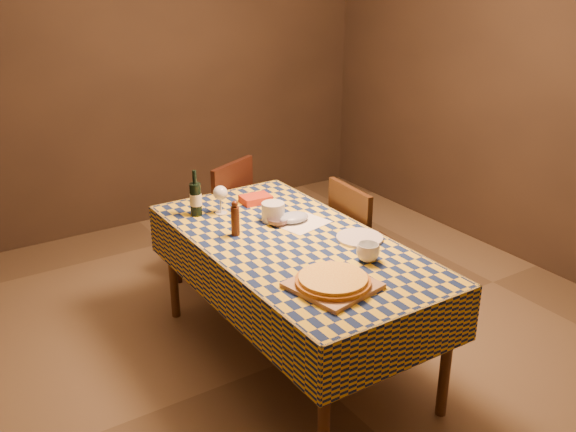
{
  "coord_description": "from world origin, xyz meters",
  "views": [
    {
      "loc": [
        -1.76,
        -2.67,
        2.23
      ],
      "look_at": [
        0.0,
        0.05,
        0.9
      ],
      "focal_mm": 40.0,
      "sensor_mm": 36.0,
      "label": 1
    }
  ],
  "objects_px": {
    "white_plate": "(360,238)",
    "chair_far": "(221,216)",
    "wine_bottle": "(196,199)",
    "dining_table": "(293,253)",
    "bowl": "(278,221)",
    "chair_right": "(363,244)",
    "cutting_board": "(333,285)",
    "pizza": "(333,280)"
  },
  "relations": [
    {
      "from": "white_plate",
      "to": "chair_far",
      "type": "xyz_separation_m",
      "value": [
        -0.21,
        1.27,
        -0.25
      ]
    },
    {
      "from": "wine_bottle",
      "to": "dining_table",
      "type": "bearing_deg",
      "value": -65.9
    },
    {
      "from": "bowl",
      "to": "chair_right",
      "type": "bearing_deg",
      "value": -7.33
    },
    {
      "from": "dining_table",
      "to": "cutting_board",
      "type": "relative_size",
      "value": 5.17
    },
    {
      "from": "dining_table",
      "to": "white_plate",
      "type": "xyz_separation_m",
      "value": [
        0.32,
        -0.18,
        0.08
      ]
    },
    {
      "from": "chair_far",
      "to": "dining_table",
      "type": "bearing_deg",
      "value": -95.62
    },
    {
      "from": "dining_table",
      "to": "bowl",
      "type": "bearing_deg",
      "value": 77.63
    },
    {
      "from": "cutting_board",
      "to": "chair_right",
      "type": "distance_m",
      "value": 1.08
    },
    {
      "from": "dining_table",
      "to": "cutting_board",
      "type": "distance_m",
      "value": 0.57
    },
    {
      "from": "wine_bottle",
      "to": "bowl",
      "type": "bearing_deg",
      "value": -49.38
    },
    {
      "from": "dining_table",
      "to": "wine_bottle",
      "type": "xyz_separation_m",
      "value": [
        -0.28,
        0.63,
        0.18
      ]
    },
    {
      "from": "bowl",
      "to": "cutting_board",
      "type": "bearing_deg",
      "value": -103.4
    },
    {
      "from": "chair_far",
      "to": "cutting_board",
      "type": "bearing_deg",
      "value": -98.42
    },
    {
      "from": "bowl",
      "to": "chair_right",
      "type": "relative_size",
      "value": 0.14
    },
    {
      "from": "white_plate",
      "to": "pizza",
      "type": "bearing_deg",
      "value": -141.35
    },
    {
      "from": "pizza",
      "to": "white_plate",
      "type": "height_order",
      "value": "pizza"
    },
    {
      "from": "dining_table",
      "to": "bowl",
      "type": "height_order",
      "value": "bowl"
    },
    {
      "from": "dining_table",
      "to": "pizza",
      "type": "relative_size",
      "value": 4.19
    },
    {
      "from": "cutting_board",
      "to": "pizza",
      "type": "xyz_separation_m",
      "value": [
        0.0,
        0.0,
        0.03
      ]
    },
    {
      "from": "cutting_board",
      "to": "bowl",
      "type": "distance_m",
      "value": 0.81
    },
    {
      "from": "cutting_board",
      "to": "white_plate",
      "type": "relative_size",
      "value": 1.38
    },
    {
      "from": "cutting_board",
      "to": "pizza",
      "type": "relative_size",
      "value": 0.81
    },
    {
      "from": "chair_right",
      "to": "pizza",
      "type": "bearing_deg",
      "value": -137.55
    },
    {
      "from": "dining_table",
      "to": "pizza",
      "type": "height_order",
      "value": "pizza"
    },
    {
      "from": "white_plate",
      "to": "bowl",
      "type": "bearing_deg",
      "value": 122.52
    },
    {
      "from": "chair_far",
      "to": "wine_bottle",
      "type": "bearing_deg",
      "value": -130.44
    },
    {
      "from": "chair_far",
      "to": "chair_right",
      "type": "distance_m",
      "value": 1.06
    },
    {
      "from": "cutting_board",
      "to": "chair_far",
      "type": "relative_size",
      "value": 0.38
    },
    {
      "from": "cutting_board",
      "to": "pizza",
      "type": "bearing_deg",
      "value": 0.0
    },
    {
      "from": "dining_table",
      "to": "white_plate",
      "type": "distance_m",
      "value": 0.38
    },
    {
      "from": "pizza",
      "to": "chair_right",
      "type": "bearing_deg",
      "value": 42.45
    },
    {
      "from": "bowl",
      "to": "white_plate",
      "type": "distance_m",
      "value": 0.5
    },
    {
      "from": "wine_bottle",
      "to": "white_plate",
      "type": "xyz_separation_m",
      "value": [
        0.6,
        -0.81,
        -0.1
      ]
    },
    {
      "from": "wine_bottle",
      "to": "chair_far",
      "type": "height_order",
      "value": "wine_bottle"
    },
    {
      "from": "wine_bottle",
      "to": "chair_right",
      "type": "distance_m",
      "value": 1.09
    },
    {
      "from": "pizza",
      "to": "chair_far",
      "type": "distance_m",
      "value": 1.67
    },
    {
      "from": "pizza",
      "to": "dining_table",
      "type": "bearing_deg",
      "value": 76.15
    },
    {
      "from": "dining_table",
      "to": "chair_right",
      "type": "distance_m",
      "value": 0.68
    },
    {
      "from": "cutting_board",
      "to": "wine_bottle",
      "type": "xyz_separation_m",
      "value": [
        -0.15,
        1.17,
        0.09
      ]
    },
    {
      "from": "dining_table",
      "to": "pizza",
      "type": "distance_m",
      "value": 0.57
    },
    {
      "from": "pizza",
      "to": "bowl",
      "type": "bearing_deg",
      "value": 76.6
    },
    {
      "from": "dining_table",
      "to": "bowl",
      "type": "relative_size",
      "value": 14.5
    }
  ]
}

